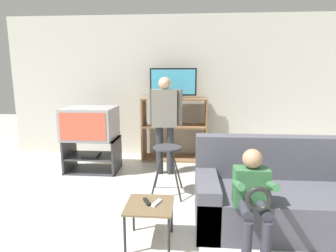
# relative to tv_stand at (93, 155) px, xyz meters

# --- Properties ---
(wall_back) EXTENTS (6.40, 0.06, 2.60)m
(wall_back) POSITION_rel_tv_stand_xyz_m (1.31, 1.04, 1.03)
(wall_back) COLOR beige
(wall_back) RESTS_ON ground_plane
(tv_stand) EXTENTS (0.82, 0.54, 0.54)m
(tv_stand) POSITION_rel_tv_stand_xyz_m (0.00, 0.00, 0.00)
(tv_stand) COLOR #38383D
(tv_stand) RESTS_ON ground_plane
(television_main) EXTENTS (0.78, 0.67, 0.49)m
(television_main) POSITION_rel_tv_stand_xyz_m (-0.02, 0.01, 0.52)
(television_main) COLOR #9E9EA3
(television_main) RESTS_ON tv_stand
(media_shelf) EXTENTS (1.16, 0.47, 1.13)m
(media_shelf) POSITION_rel_tv_stand_xyz_m (1.28, 0.73, 0.31)
(media_shelf) COLOR #8E6642
(media_shelf) RESTS_ON ground_plane
(television_flat) EXTENTS (0.82, 0.20, 0.52)m
(television_flat) POSITION_rel_tv_stand_xyz_m (1.25, 0.73, 1.11)
(television_flat) COLOR black
(television_flat) RESTS_ON media_shelf
(folding_stool) EXTENTS (0.40, 0.44, 0.64)m
(folding_stool) POSITION_rel_tv_stand_xyz_m (1.27, -0.83, 0.26)
(folding_stool) COLOR black
(folding_stool) RESTS_ON ground_plane
(snack_table) EXTENTS (0.43, 0.43, 0.38)m
(snack_table) POSITION_rel_tv_stand_xyz_m (1.20, -1.90, 0.07)
(snack_table) COLOR brown
(snack_table) RESTS_ON ground_plane
(remote_control_black) EXTENTS (0.10, 0.14, 0.02)m
(remote_control_black) POSITION_rel_tv_stand_xyz_m (1.17, -1.87, 0.13)
(remote_control_black) COLOR black
(remote_control_black) RESTS_ON snack_table
(remote_control_white) EXTENTS (0.09, 0.15, 0.02)m
(remote_control_white) POSITION_rel_tv_stand_xyz_m (1.26, -1.89, 0.13)
(remote_control_white) COLOR silver
(remote_control_white) RESTS_ON snack_table
(couch) EXTENTS (1.78, 0.89, 0.87)m
(couch) POSITION_rel_tv_stand_xyz_m (2.51, -1.44, 0.02)
(couch) COLOR #4C4C56
(couch) RESTS_ON ground_plane
(person_standing_adult) EXTENTS (0.53, 0.20, 1.50)m
(person_standing_adult) POSITION_rel_tv_stand_xyz_m (1.17, -0.05, 0.64)
(person_standing_adult) COLOR #2D2D33
(person_standing_adult) RESTS_ON ground_plane
(person_seated_child) EXTENTS (0.33, 0.43, 0.91)m
(person_seated_child) POSITION_rel_tv_stand_xyz_m (2.10, -1.97, 0.28)
(person_seated_child) COLOR #2D2D38
(person_seated_child) RESTS_ON ground_plane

